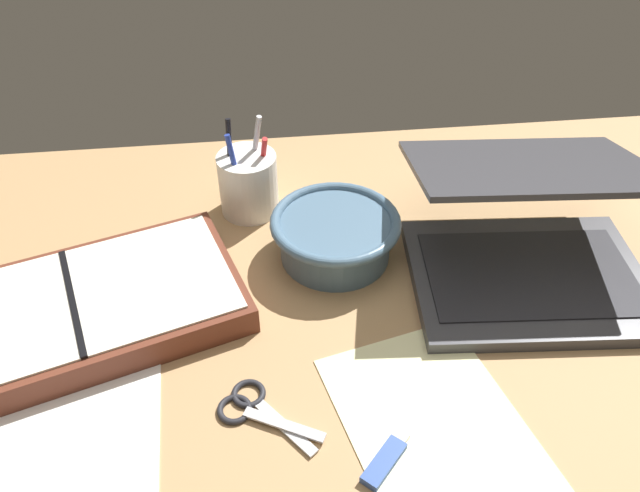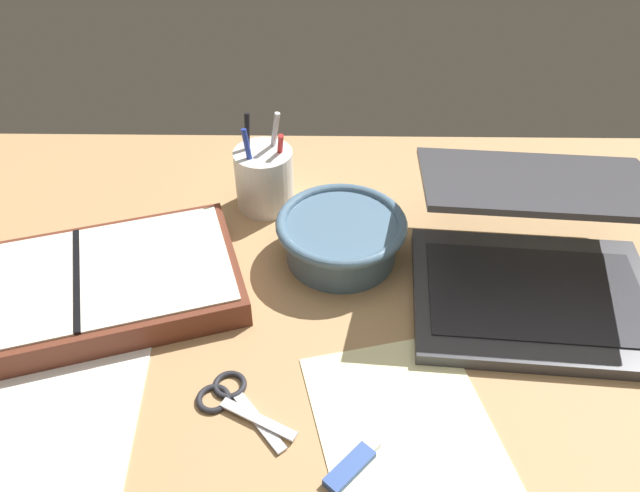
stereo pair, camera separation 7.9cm
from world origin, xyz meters
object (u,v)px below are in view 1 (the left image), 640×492
pen_cup (248,183)px  planner (76,312)px  scissors (252,407)px  bowl (337,235)px  laptop (528,239)px

pen_cup → planner: 30.77cm
planner → scissors: (20.95, -15.24, -1.72)cm
scissors → pen_cup: bearing=128.1°
scissors → bowl: bearing=102.1°
pen_cup → planner: size_ratio=0.34×
laptop → bowl: bearing=171.4°
bowl → planner: (-33.74, -9.14, -1.65)cm
bowl → planner: 35.00cm
bowl → scissors: bearing=-117.7°
laptop → planner: size_ratio=0.76×
bowl → planner: size_ratio=0.40×
laptop → scissors: size_ratio=2.94×
laptop → pen_cup: (-36.55, 17.95, -0.38)cm
planner → scissors: size_ratio=3.87×
bowl → pen_cup: size_ratio=1.18×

